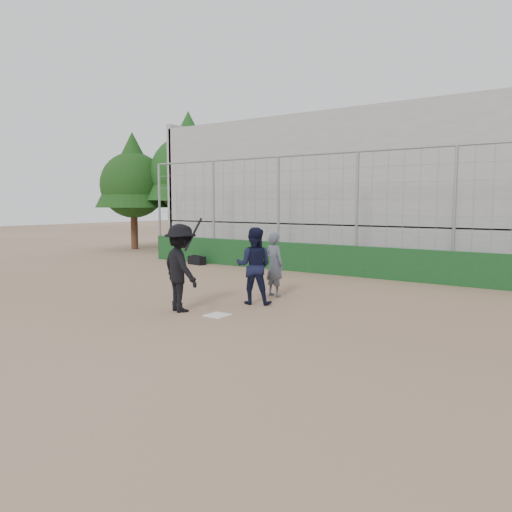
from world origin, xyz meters
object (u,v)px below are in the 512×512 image
Objects in this scene: umpire at (274,268)px; equipment_bag at (197,260)px; catcher_crouched at (254,279)px; batter_at_plate at (181,268)px.

equipment_bag is at bearing -16.40° from umpire.
umpire reaches higher than catcher_crouched.
equipment_bag is (-5.42, 6.51, -0.80)m from batter_at_plate.
batter_at_plate is 1.69× the size of catcher_crouched.
catcher_crouched is 1.14m from umpire.
equipment_bag is at bearing 141.70° from catcher_crouched.
catcher_crouched is at bearing -38.30° from equipment_bag.
batter_at_plate is 8.51m from equipment_bag.
batter_at_plate is at bearing -50.22° from equipment_bag.
umpire is (-0.16, 1.12, 0.13)m from catcher_crouched.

